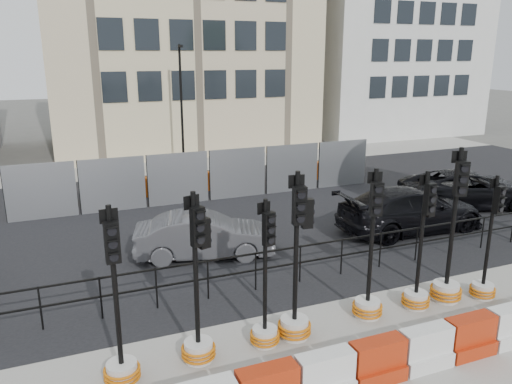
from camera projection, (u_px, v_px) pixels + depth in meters
name	position (u px, v px, depth m)	size (l,w,h in m)	color
ground	(323.00, 304.00, 11.53)	(120.00, 120.00, 0.00)	#51514C
sidewalk_near	(407.00, 379.00, 8.85)	(40.00, 6.00, 0.02)	gray
road	(226.00, 215.00, 17.77)	(40.00, 14.00, 0.03)	black
sidewalk_far	(170.00, 165.00, 25.81)	(40.00, 4.00, 0.02)	gray
building_white	(384.00, 18.00, 35.16)	(12.00, 9.06, 16.00)	silver
kerb_railing	(300.00, 257.00, 12.42)	(18.00, 0.04, 1.00)	black
heras_fencing	(216.00, 178.00, 20.36)	(14.33, 1.72, 2.00)	gray
lamp_post_far	(182.00, 104.00, 24.21)	(0.12, 0.56, 6.00)	black
barrier_row	(401.00, 356.00, 8.94)	(14.65, 0.50, 0.80)	#BC300F
traffic_signal_a	(120.00, 349.00, 8.59)	(0.64, 0.64, 3.27)	silver
traffic_signal_b	(198.00, 323.00, 9.21)	(0.65, 0.65, 3.31)	silver
traffic_signal_c	(265.00, 317.00, 9.75)	(0.60, 0.60, 3.03)	silver
traffic_signal_d	(296.00, 301.00, 9.96)	(0.69, 0.69, 3.48)	silver
traffic_signal_e	(369.00, 288.00, 10.78)	(0.66, 0.66, 3.35)	silver
traffic_signal_f	(418.00, 277.00, 11.16)	(0.63, 0.63, 3.20)	silver
traffic_signal_g	(448.00, 271.00, 11.48)	(0.72, 0.72, 3.64)	silver
traffic_signal_h	(485.00, 274.00, 11.66)	(0.59, 0.59, 2.99)	silver
car_b	(204.00, 236.00, 14.05)	(4.08, 2.26, 1.28)	#48484D
car_c	(411.00, 210.00, 16.09)	(4.98, 2.10, 1.43)	black
car_d	(468.00, 189.00, 18.68)	(5.40, 3.64, 1.37)	black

